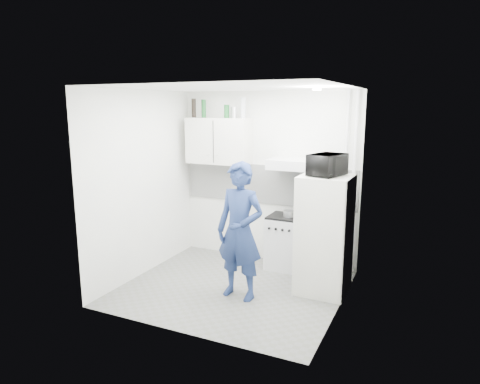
% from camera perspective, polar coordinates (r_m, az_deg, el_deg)
% --- Properties ---
extents(floor, '(2.80, 2.80, 0.00)m').
position_cam_1_polar(floor, '(5.83, -1.02, -12.71)').
color(floor, '#5B5C53').
rests_on(floor, ground).
extents(ceiling, '(2.80, 2.80, 0.00)m').
position_cam_1_polar(ceiling, '(5.32, -1.12, 13.77)').
color(ceiling, white).
rests_on(ceiling, wall_back).
extents(wall_back, '(2.80, 0.00, 2.80)m').
position_cam_1_polar(wall_back, '(6.55, 3.73, 1.90)').
color(wall_back, white).
rests_on(wall_back, floor).
extents(wall_left, '(0.00, 2.60, 2.60)m').
position_cam_1_polar(wall_left, '(6.16, -12.86, 1.02)').
color(wall_left, white).
rests_on(wall_left, floor).
extents(wall_right, '(0.00, 2.60, 2.60)m').
position_cam_1_polar(wall_right, '(4.99, 13.56, -1.43)').
color(wall_right, white).
rests_on(wall_right, floor).
extents(person, '(0.66, 0.47, 1.72)m').
position_cam_1_polar(person, '(5.30, -0.01, -5.24)').
color(person, navy).
rests_on(person, floor).
extents(stove, '(0.48, 0.48, 0.77)m').
position_cam_1_polar(stove, '(6.42, 5.95, -6.74)').
color(stove, silver).
rests_on(stove, floor).
extents(fridge, '(0.64, 0.64, 1.53)m').
position_cam_1_polar(fridge, '(5.59, 11.18, -5.60)').
color(fridge, silver).
rests_on(fridge, floor).
extents(stove_top, '(0.46, 0.46, 0.03)m').
position_cam_1_polar(stove_top, '(6.30, 6.03, -3.27)').
color(stove_top, black).
rests_on(stove_top, stove).
extents(saucepan, '(0.17, 0.17, 0.09)m').
position_cam_1_polar(saucepan, '(6.24, 6.54, -2.87)').
color(saucepan, silver).
rests_on(saucepan, stove_top).
extents(microwave, '(0.56, 0.45, 0.27)m').
position_cam_1_polar(microwave, '(5.40, 11.55, 3.57)').
color(microwave, black).
rests_on(microwave, fridge).
extents(bottle_a, '(0.07, 0.07, 0.29)m').
position_cam_1_polar(bottle_a, '(6.83, -6.18, 11.06)').
color(bottle_a, black).
rests_on(bottle_a, upper_cabinet).
extents(bottle_b, '(0.07, 0.07, 0.28)m').
position_cam_1_polar(bottle_b, '(6.74, -4.86, 11.02)').
color(bottle_b, '#144C1E').
rests_on(bottle_b, upper_cabinet).
extents(canister_a, '(0.08, 0.08, 0.20)m').
position_cam_1_polar(canister_a, '(6.55, -1.80, 10.69)').
color(canister_a, '#144C1E').
rests_on(canister_a, upper_cabinet).
extents(canister_b, '(0.09, 0.09, 0.16)m').
position_cam_1_polar(canister_b, '(6.50, -0.82, 10.54)').
color(canister_b, silver).
rests_on(canister_b, upper_cabinet).
extents(bottle_e, '(0.07, 0.07, 0.30)m').
position_cam_1_polar(bottle_e, '(6.43, 0.43, 11.14)').
color(bottle_e, '#B2B7BC').
rests_on(bottle_e, upper_cabinet).
extents(upper_cabinet, '(1.00, 0.35, 0.70)m').
position_cam_1_polar(upper_cabinet, '(6.64, -2.85, 6.82)').
color(upper_cabinet, silver).
rests_on(upper_cabinet, wall_back).
extents(range_hood, '(0.60, 0.50, 0.14)m').
position_cam_1_polar(range_hood, '(6.13, 6.84, 3.74)').
color(range_hood, silver).
rests_on(range_hood, wall_back).
extents(backsplash, '(2.74, 0.03, 0.60)m').
position_cam_1_polar(backsplash, '(6.56, 3.67, 1.02)').
color(backsplash, white).
rests_on(backsplash, wall_back).
extents(pipe_a, '(0.05, 0.05, 2.60)m').
position_cam_1_polar(pipe_a, '(6.13, 14.85, 0.88)').
color(pipe_a, silver).
rests_on(pipe_a, floor).
extents(pipe_b, '(0.04, 0.04, 2.60)m').
position_cam_1_polar(pipe_b, '(6.15, 13.75, 0.97)').
color(pipe_b, silver).
rests_on(pipe_b, floor).
extents(ceiling_spot_fixture, '(0.10, 0.10, 0.02)m').
position_cam_1_polar(ceiling_spot_fixture, '(5.16, 10.22, 13.34)').
color(ceiling_spot_fixture, white).
rests_on(ceiling_spot_fixture, ceiling).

